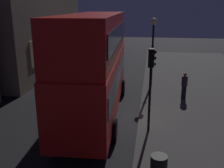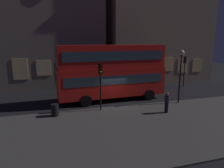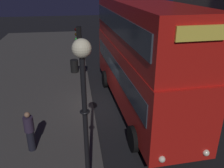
{
  "view_description": "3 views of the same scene",
  "coord_description": "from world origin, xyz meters",
  "px_view_note": "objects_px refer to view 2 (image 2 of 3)",
  "views": [
    {
      "loc": [
        -13.61,
        -1.37,
        6.01
      ],
      "look_at": [
        0.03,
        0.67,
        1.93
      ],
      "focal_mm": 42.28,
      "sensor_mm": 36.0,
      "label": 1
    },
    {
      "loc": [
        -5.38,
        -17.73,
        5.98
      ],
      "look_at": [
        -0.12,
        0.39,
        1.97
      ],
      "focal_mm": 32.19,
      "sensor_mm": 36.0,
      "label": 2
    },
    {
      "loc": [
        11.89,
        -1.6,
        6.46
      ],
      "look_at": [
        -0.07,
        0.24,
        1.29
      ],
      "focal_mm": 38.47,
      "sensor_mm": 36.0,
      "label": 3
    }
  ],
  "objects_px": {
    "traffic_light_near_kerb": "(100,77)",
    "pedestrian": "(167,102)",
    "traffic_light_far_side": "(185,65)",
    "double_decker_bus": "(112,70)",
    "litter_bin": "(55,110)",
    "street_lamp": "(181,64)"
  },
  "relations": [
    {
      "from": "pedestrian",
      "to": "litter_bin",
      "type": "distance_m",
      "value": 9.18
    },
    {
      "from": "double_decker_bus",
      "to": "litter_bin",
      "type": "height_order",
      "value": "double_decker_bus"
    },
    {
      "from": "traffic_light_far_side",
      "to": "street_lamp",
      "type": "height_order",
      "value": "street_lamp"
    },
    {
      "from": "street_lamp",
      "to": "double_decker_bus",
      "type": "bearing_deg",
      "value": 152.15
    },
    {
      "from": "traffic_light_near_kerb",
      "to": "pedestrian",
      "type": "bearing_deg",
      "value": -16.98
    },
    {
      "from": "traffic_light_near_kerb",
      "to": "litter_bin",
      "type": "bearing_deg",
      "value": -167.98
    },
    {
      "from": "street_lamp",
      "to": "traffic_light_far_side",
      "type": "bearing_deg",
      "value": 51.43
    },
    {
      "from": "traffic_light_near_kerb",
      "to": "pedestrian",
      "type": "distance_m",
      "value": 5.95
    },
    {
      "from": "traffic_light_far_side",
      "to": "pedestrian",
      "type": "height_order",
      "value": "traffic_light_far_side"
    },
    {
      "from": "pedestrian",
      "to": "litter_bin",
      "type": "height_order",
      "value": "pedestrian"
    },
    {
      "from": "traffic_light_near_kerb",
      "to": "pedestrian",
      "type": "height_order",
      "value": "traffic_light_near_kerb"
    },
    {
      "from": "double_decker_bus",
      "to": "traffic_light_near_kerb",
      "type": "bearing_deg",
      "value": -124.59
    },
    {
      "from": "street_lamp",
      "to": "pedestrian",
      "type": "xyz_separation_m",
      "value": [
        -2.62,
        -2.15,
        -2.85
      ]
    },
    {
      "from": "double_decker_bus",
      "to": "traffic_light_far_side",
      "type": "xyz_separation_m",
      "value": [
        10.93,
        3.25,
        -0.26
      ]
    },
    {
      "from": "litter_bin",
      "to": "double_decker_bus",
      "type": "bearing_deg",
      "value": 30.9
    },
    {
      "from": "street_lamp",
      "to": "pedestrian",
      "type": "height_order",
      "value": "street_lamp"
    },
    {
      "from": "traffic_light_far_side",
      "to": "street_lamp",
      "type": "distance_m",
      "value": 8.18
    },
    {
      "from": "traffic_light_near_kerb",
      "to": "litter_bin",
      "type": "distance_m",
      "value": 4.57
    },
    {
      "from": "litter_bin",
      "to": "traffic_light_near_kerb",
      "type": "bearing_deg",
      "value": 5.76
    },
    {
      "from": "street_lamp",
      "to": "litter_bin",
      "type": "distance_m",
      "value": 12.06
    },
    {
      "from": "double_decker_bus",
      "to": "traffic_light_near_kerb",
      "type": "relative_size",
      "value": 2.74
    },
    {
      "from": "traffic_light_far_side",
      "to": "pedestrian",
      "type": "xyz_separation_m",
      "value": [
        -7.68,
        -8.5,
        -1.89
      ]
    }
  ]
}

